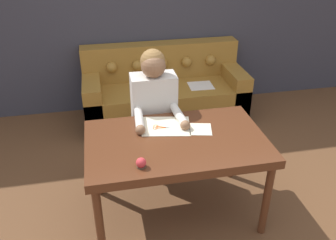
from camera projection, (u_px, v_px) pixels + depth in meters
ground_plane at (187, 221)px, 2.94m from camera, size 16.00×16.00×0.00m
wall_back at (144, 4)px, 4.18m from camera, size 8.00×0.06×2.60m
dining_table at (176, 147)px, 2.73m from camera, size 1.37×0.84×0.73m
couch at (164, 93)px, 4.36m from camera, size 1.91×0.79×0.87m
person at (154, 116)px, 3.20m from camera, size 0.44×0.62×1.25m
pattern_paper_main at (166, 126)px, 2.85m from camera, size 0.43×0.37×0.00m
pattern_paper_offcut at (200, 129)px, 2.81m from camera, size 0.21×0.22×0.00m
scissors at (163, 128)px, 2.83m from camera, size 0.25×0.13×0.01m
pin_cushion at (141, 163)px, 2.37m from camera, size 0.07×0.07×0.07m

